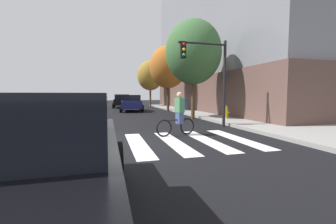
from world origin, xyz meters
TOP-DOWN VIEW (x-y plane):
  - ground_plane at (0.00, 0.00)m, footprint 120.00×120.00m
  - sidewalk at (8.75, 0.00)m, footprint 6.50×50.00m
  - crosswalk_stripes at (-0.04, 0.00)m, footprint 8.85×3.74m
  - sedan_near at (-1.18, -4.19)m, footprint 2.17×4.60m
  - sedan_mid at (1.86, 14.55)m, footprint 2.48×4.71m
  - sedan_far at (1.38, 21.21)m, footprint 2.50×4.87m
  - cyclist at (2.30, 1.17)m, footprint 1.67×0.48m
  - traffic_light_near at (4.39, 2.90)m, footprint 2.47×0.28m
  - fire_hydrant at (6.61, 5.09)m, footprint 0.33×0.22m
  - street_tree_near at (5.04, 6.60)m, footprint 3.59×3.59m
  - street_tree_mid at (5.26, 13.67)m, footprint 3.52×3.52m
  - street_tree_far at (5.22, 22.62)m, footprint 3.46×3.46m
  - corner_building at (16.84, 13.82)m, footprint 18.84×25.18m

SIDE VIEW (x-z plane):
  - ground_plane at x=0.00m, z-range 0.00..0.00m
  - crosswalk_stripes at x=-0.04m, z-range 0.00..0.01m
  - sidewalk at x=8.75m, z-range 0.00..0.15m
  - fire_hydrant at x=6.61m, z-range 0.14..0.92m
  - sedan_mid at x=1.86m, z-range 0.02..1.60m
  - sedan_near at x=-1.18m, z-range 0.03..1.62m
  - cyclist at x=2.30m, z-range 0.00..1.69m
  - sedan_far at x=1.38m, z-range 0.03..1.66m
  - traffic_light_near at x=4.39m, z-range 0.76..4.96m
  - street_tree_far at x=5.22m, z-range 1.08..7.24m
  - street_tree_mid at x=5.26m, z-range 1.10..7.35m
  - street_tree_near at x=5.04m, z-range 1.12..7.50m
  - corner_building at x=16.84m, z-range -0.05..15.22m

